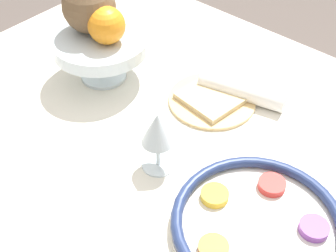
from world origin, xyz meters
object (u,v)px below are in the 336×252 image
object	(u,v)px
seder_plate	(258,224)
fruit_stand	(101,46)
wine_glass	(158,131)
coconut	(89,6)
bread_plate	(212,99)
napkin_roll	(242,90)
orange_fruit	(107,25)

from	to	relation	value
seder_plate	fruit_stand	bearing A→B (deg)	-13.58
wine_glass	coconut	distance (m)	0.35
seder_plate	bread_plate	world-z (taller)	seder_plate
bread_plate	napkin_roll	bearing A→B (deg)	-128.54
coconut	seder_plate	bearing A→B (deg)	166.32
wine_glass	napkin_roll	size ratio (longest dim) A/B	0.65
seder_plate	fruit_stand	size ratio (longest dim) A/B	1.36
orange_fruit	napkin_roll	size ratio (longest dim) A/B	0.41
coconut	bread_plate	distance (m)	0.33
seder_plate	wine_glass	bearing A→B (deg)	0.27
coconut	bread_plate	size ratio (longest dim) A/B	0.61
orange_fruit	bread_plate	bearing A→B (deg)	-156.78
orange_fruit	wine_glass	bearing A→B (deg)	154.19
coconut	bread_plate	bearing A→B (deg)	-163.22
wine_glass	coconut	size ratio (longest dim) A/B	1.10
seder_plate	fruit_stand	distance (m)	0.53
wine_glass	orange_fruit	world-z (taller)	orange_fruit
bread_plate	napkin_roll	xyz separation A→B (m)	(-0.04, -0.05, 0.01)
bread_plate	napkin_roll	distance (m)	0.07
seder_plate	coconut	distance (m)	0.58
wine_glass	bread_plate	xyz separation A→B (m)	(0.04, -0.22, -0.08)
wine_glass	seder_plate	bearing A→B (deg)	-179.73
wine_glass	napkin_roll	world-z (taller)	wine_glass
seder_plate	orange_fruit	bearing A→B (deg)	-14.37
orange_fruit	bread_plate	distance (m)	0.28
wine_glass	napkin_roll	xyz separation A→B (m)	(-0.00, -0.27, -0.07)
wine_glass	bread_plate	distance (m)	0.24
coconut	wine_glass	bearing A→B (deg)	157.35
orange_fruit	napkin_roll	bearing A→B (deg)	-150.71
fruit_stand	orange_fruit	distance (m)	0.07
fruit_stand	napkin_roll	xyz separation A→B (m)	(-0.29, -0.15, -0.06)
orange_fruit	seder_plate	bearing A→B (deg)	165.63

